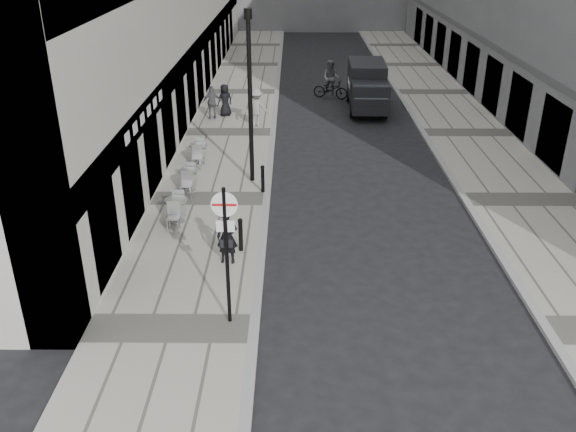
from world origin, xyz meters
name	(u,v)px	position (x,y,z in m)	size (l,w,h in m)	color
ground	(246,414)	(0.00, 0.00, 0.00)	(120.00, 120.00, 0.00)	black
sidewalk	(230,133)	(-2.00, 18.00, 0.06)	(4.00, 60.00, 0.12)	#A19C91
far_sidewalk	(466,133)	(9.00, 18.00, 0.06)	(4.00, 60.00, 0.12)	#A19C91
walking_man	(227,237)	(-0.91, 5.86, 0.93)	(0.59, 0.39, 1.62)	black
sign_post	(226,239)	(-0.60, 3.00, 2.36)	(0.60, 0.09, 3.50)	black
lamppost	(250,90)	(-0.60, 12.05, 3.56)	(0.28, 0.28, 6.18)	black
bollard_near	(241,236)	(-0.60, 6.56, 0.60)	(0.13, 0.13, 0.97)	black
bollard_far	(263,180)	(-0.15, 10.93, 0.59)	(0.13, 0.13, 0.95)	black
panel_van	(367,84)	(4.81, 22.38, 1.32)	(1.99, 5.03, 2.34)	black
cyclist	(331,84)	(3.03, 24.56, 0.83)	(2.09, 1.31, 2.12)	black
pedestrian_a	(212,103)	(-3.03, 20.08, 0.94)	(0.96, 0.40, 1.64)	#59585D
pedestrian_b	(256,108)	(-0.79, 18.85, 1.02)	(1.17, 0.67, 1.81)	gray
pedestrian_c	(225,100)	(-2.47, 20.66, 0.91)	(0.78, 0.50, 1.59)	black
cafe_table_near	(199,152)	(-2.83, 13.79, 0.60)	(0.73, 1.65, 0.94)	silver
cafe_table_mid	(177,209)	(-2.80, 8.43, 0.60)	(0.73, 1.66, 0.94)	silver
cafe_table_far	(189,179)	(-2.80, 11.02, 0.59)	(0.72, 1.63, 0.93)	silver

